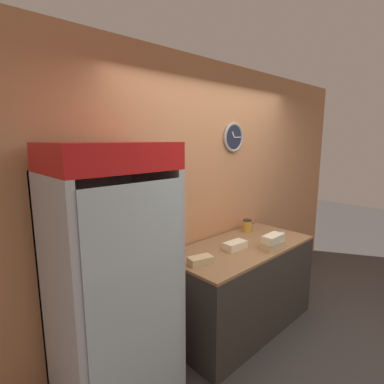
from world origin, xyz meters
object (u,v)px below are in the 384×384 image
(sandwich_stack_middle, at_px, (273,238))
(condiment_jar, at_px, (247,226))
(sandwich_stack_bottom, at_px, (273,245))
(sandwich_flat_left, at_px, (235,245))
(sandwich_flat_right, at_px, (200,260))
(beverage_cooler, at_px, (110,267))
(chefs_knife, at_px, (281,237))

(sandwich_stack_middle, height_order, condiment_jar, sandwich_stack_middle)
(sandwich_stack_bottom, height_order, sandwich_flat_left, sandwich_flat_left)
(sandwich_flat_right, xyz_separation_m, condiment_jar, (1.03, 0.27, 0.04))
(beverage_cooler, distance_m, sandwich_flat_left, 1.27)
(beverage_cooler, xyz_separation_m, sandwich_stack_bottom, (1.53, -0.36, -0.13))
(sandwich_stack_middle, height_order, chefs_knife, sandwich_stack_middle)
(chefs_knife, bearing_deg, sandwich_flat_left, 167.82)
(sandwich_flat_right, distance_m, chefs_knife, 1.12)
(sandwich_stack_middle, height_order, sandwich_flat_left, sandwich_stack_middle)
(sandwich_stack_middle, distance_m, condiment_jar, 0.57)
(sandwich_stack_bottom, xyz_separation_m, sandwich_flat_right, (-0.76, 0.23, -0.00))
(sandwich_flat_right, height_order, condiment_jar, condiment_jar)
(sandwich_stack_middle, distance_m, sandwich_flat_left, 0.37)
(sandwich_flat_left, distance_m, chefs_knife, 0.64)
(sandwich_stack_bottom, height_order, sandwich_flat_right, sandwich_stack_bottom)
(sandwich_stack_middle, xyz_separation_m, condiment_jar, (0.27, 0.50, -0.04))
(sandwich_flat_left, bearing_deg, chefs_knife, -12.18)
(beverage_cooler, bearing_deg, sandwich_stack_middle, -13.40)
(sandwich_flat_left, distance_m, sandwich_flat_right, 0.49)
(sandwich_stack_middle, bearing_deg, sandwich_stack_bottom, 0.00)
(sandwich_stack_bottom, distance_m, sandwich_stack_middle, 0.07)
(sandwich_flat_left, bearing_deg, condiment_jar, 25.16)
(sandwich_stack_bottom, height_order, chefs_knife, sandwich_stack_bottom)
(sandwich_flat_right, bearing_deg, beverage_cooler, 170.39)
(sandwich_stack_middle, distance_m, sandwich_flat_right, 0.80)
(beverage_cooler, xyz_separation_m, sandwich_flat_right, (0.77, -0.13, -0.14))
(chefs_knife, distance_m, condiment_jar, 0.40)
(sandwich_stack_bottom, relative_size, chefs_knife, 0.78)
(sandwich_stack_bottom, distance_m, sandwich_flat_right, 0.79)
(sandwich_stack_middle, bearing_deg, sandwich_flat_left, 137.80)
(sandwich_stack_bottom, distance_m, condiment_jar, 0.57)
(sandwich_flat_right, bearing_deg, sandwich_flat_left, 1.38)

